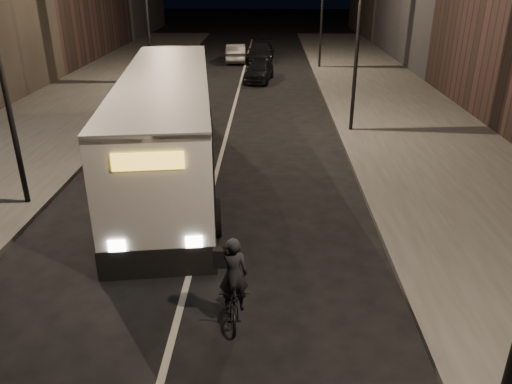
# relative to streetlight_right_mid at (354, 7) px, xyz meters

# --- Properties ---
(ground) EXTENTS (180.00, 180.00, 0.00)m
(ground) POSITION_rel_streetlight_right_mid_xyz_m (-5.33, -12.00, -5.36)
(ground) COLOR black
(ground) RESTS_ON ground
(sidewalk_right) EXTENTS (7.00, 70.00, 0.16)m
(sidewalk_right) POSITION_rel_streetlight_right_mid_xyz_m (3.17, 2.00, -5.28)
(sidewalk_right) COLOR #353633
(sidewalk_right) RESTS_ON ground
(sidewalk_left) EXTENTS (7.00, 70.00, 0.16)m
(sidewalk_left) POSITION_rel_streetlight_right_mid_xyz_m (-13.83, 2.00, -5.28)
(sidewalk_left) COLOR #353633
(sidewalk_left) RESTS_ON ground
(streetlight_right_mid) EXTENTS (1.20, 0.44, 8.12)m
(streetlight_right_mid) POSITION_rel_streetlight_right_mid_xyz_m (0.00, 0.00, 0.00)
(streetlight_right_mid) COLOR black
(streetlight_right_mid) RESTS_ON sidewalk_right
(streetlight_left_near) EXTENTS (1.20, 0.44, 8.12)m
(streetlight_left_near) POSITION_rel_streetlight_right_mid_xyz_m (-10.66, -8.00, 0.00)
(streetlight_left_near) COLOR black
(streetlight_left_near) RESTS_ON sidewalk_left
(city_bus) EXTENTS (4.56, 13.57, 3.60)m
(city_bus) POSITION_rel_streetlight_right_mid_xyz_m (-6.93, -5.24, -3.40)
(city_bus) COLOR silver
(city_bus) RESTS_ON ground
(cyclist_on_bicycle) EXTENTS (0.75, 1.78, 2.00)m
(cyclist_on_bicycle) POSITION_rel_streetlight_right_mid_xyz_m (-4.12, -13.28, -4.69)
(cyclist_on_bicycle) COLOR black
(cyclist_on_bicycle) RESTS_ON ground
(car_near) EXTENTS (2.17, 4.25, 1.38)m
(car_near) POSITION_rel_streetlight_right_mid_xyz_m (-4.14, 11.36, -4.67)
(car_near) COLOR black
(car_near) RESTS_ON ground
(car_mid) EXTENTS (1.71, 4.39, 1.42)m
(car_mid) POSITION_rel_streetlight_right_mid_xyz_m (-6.13, 18.84, -4.65)
(car_mid) COLOR #3C3D3F
(car_mid) RESTS_ON ground
(car_far) EXTENTS (2.26, 5.05, 1.44)m
(car_far) POSITION_rel_streetlight_right_mid_xyz_m (-4.16, 19.32, -4.64)
(car_far) COLOR black
(car_far) RESTS_ON ground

